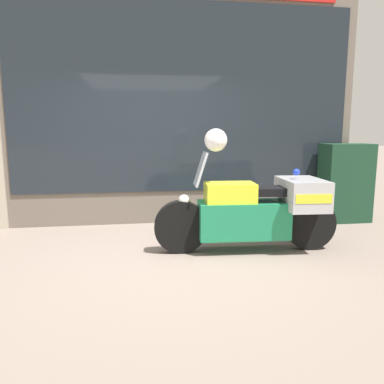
{
  "coord_description": "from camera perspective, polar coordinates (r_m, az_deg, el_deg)",
  "views": [
    {
      "loc": [
        -0.34,
        -4.42,
        1.56
      ],
      "look_at": [
        0.43,
        0.64,
        0.71
      ],
      "focal_mm": 35.0,
      "sensor_mm": 36.0,
      "label": 1
    }
  ],
  "objects": [
    {
      "name": "white_helmet",
      "position": [
        4.7,
        3.65,
        7.9
      ],
      "size": [
        0.28,
        0.28,
        0.28
      ],
      "primitive_type": "sphere",
      "color": "white",
      "rests_on": "paramedic_motorcycle"
    },
    {
      "name": "shop_building",
      "position": [
        6.43,
        -10.15,
        13.39
      ],
      "size": [
        6.88,
        0.55,
        4.03
      ],
      "color": "#6B6056",
      "rests_on": "ground"
    },
    {
      "name": "utility_cabinet",
      "position": [
        6.95,
        22.31,
        1.31
      ],
      "size": [
        0.81,
        0.47,
        1.33
      ],
      "primitive_type": "cube",
      "color": "#193D28",
      "rests_on": "ground"
    },
    {
      "name": "paramedic_motorcycle",
      "position": [
        4.92,
        10.23,
        -2.56
      ],
      "size": [
        2.38,
        0.82,
        1.3
      ],
      "rotation": [
        0.0,
        0.0,
        3.08
      ],
      "color": "black",
      "rests_on": "ground"
    },
    {
      "name": "ground_plane",
      "position": [
        4.7,
        -4.07,
        -10.03
      ],
      "size": [
        60.0,
        60.0,
        0.0
      ],
      "primitive_type": "plane",
      "color": "gray"
    },
    {
      "name": "window_display",
      "position": [
        6.59,
        -1.6,
        -0.19
      ],
      "size": [
        5.37,
        0.3,
        1.94
      ],
      "color": "slate",
      "rests_on": "ground"
    }
  ]
}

